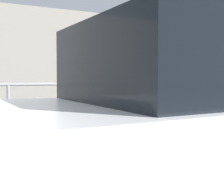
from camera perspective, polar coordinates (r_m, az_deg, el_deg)
name	(u,v)px	position (r m, az deg, el deg)	size (l,w,h in m)	color
sidewalk_curb	(78,152)	(5.08, -6.54, -11.91)	(36.00, 3.05, 0.13)	#9E9B93
parking_meter	(87,94)	(3.83, -4.85, -0.78)	(0.15, 0.16, 1.40)	slate
pedestrian_at_meter	(128,98)	(4.24, 3.16, -1.58)	(0.59, 0.57, 1.59)	black
parked_sedan_white	(192,127)	(2.79, 15.15, -6.96)	(4.65, 1.93, 1.76)	white
background_railing	(56,98)	(6.17, -10.76, -1.58)	(24.06, 0.06, 1.08)	gray
backdrop_wall	(29,66)	(8.78, -15.71, 4.41)	(32.00, 0.50, 3.29)	gray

